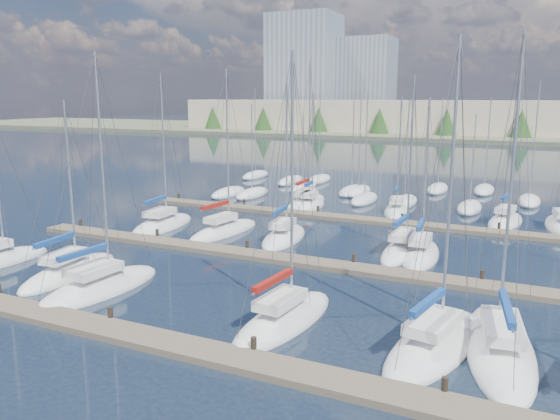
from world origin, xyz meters
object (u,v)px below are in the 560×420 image
at_px(sailboat_n, 306,202).
at_px(sailboat_c, 101,287).
at_px(sailboat_l, 420,254).
at_px(sailboat_o, 311,205).
at_px(sailboat_f, 499,347).
at_px(sailboat_d, 284,319).
at_px(sailboat_b, 69,272).
at_px(sailboat_r, 560,226).
at_px(sailboat_j, 284,237).
at_px(sailboat_h, 163,225).
at_px(sailboat_k, 404,249).
at_px(sailboat_p, 396,211).
at_px(sailboat_e, 435,344).
at_px(sailboat_i, 224,231).
at_px(sailboat_q, 505,221).

height_order(sailboat_n, sailboat_c, sailboat_n).
height_order(sailboat_l, sailboat_o, sailboat_o).
distance_m(sailboat_f, sailboat_n, 34.14).
distance_m(sailboat_l, sailboat_d, 14.92).
relative_size(sailboat_b, sailboat_r, 0.90).
distance_m(sailboat_j, sailboat_r, 23.94).
distance_m(sailboat_h, sailboat_f, 30.72).
bearing_deg(sailboat_c, sailboat_h, 118.52).
bearing_deg(sailboat_j, sailboat_l, -8.55).
bearing_deg(sailboat_f, sailboat_j, 132.55).
bearing_deg(sailboat_k, sailboat_p, 107.59).
relative_size(sailboat_b, sailboat_f, 0.80).
height_order(sailboat_n, sailboat_p, sailboat_n).
xyz_separation_m(sailboat_j, sailboat_p, (5.65, 13.51, 0.01)).
distance_m(sailboat_f, sailboat_p, 29.05).
height_order(sailboat_b, sailboat_r, sailboat_r).
relative_size(sailboat_e, sailboat_h, 1.04).
bearing_deg(sailboat_k, sailboat_l, -29.48).
relative_size(sailboat_i, sailboat_b, 1.20).
distance_m(sailboat_e, sailboat_f, 2.78).
bearing_deg(sailboat_b, sailboat_i, 70.53).
height_order(sailboat_o, sailboat_q, sailboat_o).
distance_m(sailboat_i, sailboat_n, 14.26).
xyz_separation_m(sailboat_n, sailboat_c, (-0.91, -28.82, -0.02)).
bearing_deg(sailboat_f, sailboat_c, 175.44).
height_order(sailboat_j, sailboat_p, sailboat_j).
height_order(sailboat_b, sailboat_k, sailboat_k).
height_order(sailboat_h, sailboat_j, sailboat_h).
distance_m(sailboat_h, sailboat_q, 30.09).
xyz_separation_m(sailboat_e, sailboat_o, (-16.99, 27.00, 0.02)).
distance_m(sailboat_l, sailboat_h, 21.91).
bearing_deg(sailboat_q, sailboat_i, -137.61).
distance_m(sailboat_l, sailboat_j, 10.64).
xyz_separation_m(sailboat_i, sailboat_r, (25.05, 13.84, 0.00)).
bearing_deg(sailboat_h, sailboat_k, -2.27).
bearing_deg(sailboat_p, sailboat_e, -82.74).
bearing_deg(sailboat_p, sailboat_o, 175.59).
height_order(sailboat_l, sailboat_i, sailboat_i).
bearing_deg(sailboat_l, sailboat_b, -149.83).
bearing_deg(sailboat_p, sailboat_j, -122.28).
xyz_separation_m(sailboat_o, sailboat_q, (18.33, 0.64, -0.02)).
relative_size(sailboat_l, sailboat_c, 0.83).
height_order(sailboat_e, sailboat_k, sailboat_e).
relative_size(sailboat_n, sailboat_q, 1.45).
height_order(sailboat_k, sailboat_q, sailboat_k).
distance_m(sailboat_d, sailboat_n, 30.47).
height_order(sailboat_b, sailboat_o, sailboat_o).
bearing_deg(sailboat_i, sailboat_l, 6.61).
xyz_separation_m(sailboat_b, sailboat_d, (15.35, -0.94, 0.01)).
xyz_separation_m(sailboat_k, sailboat_p, (-3.62, 12.89, 0.00)).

